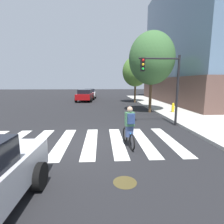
% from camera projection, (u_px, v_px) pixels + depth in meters
% --- Properties ---
extents(ground_plane, '(120.00, 120.00, 0.00)m').
position_uv_depth(ground_plane, '(85.00, 142.00, 7.83)').
color(ground_plane, black).
extents(crosswalk_stripes, '(8.93, 4.04, 0.01)m').
position_uv_depth(crosswalk_stripes, '(77.00, 142.00, 7.81)').
color(crosswalk_stripes, silver).
rests_on(crosswalk_stripes, ground).
extents(manhole_cover, '(0.64, 0.64, 0.01)m').
position_uv_depth(manhole_cover, '(125.00, 182.00, 4.67)').
color(manhole_cover, '#473D1E').
rests_on(manhole_cover, ground).
extents(sedan_mid, '(2.52, 4.90, 1.65)m').
position_uv_depth(sedan_mid, '(85.00, 95.00, 24.53)').
color(sedan_mid, maroon).
rests_on(sedan_mid, ground).
extents(sedan_far, '(2.26, 4.56, 1.55)m').
position_uv_depth(sedan_far, '(90.00, 93.00, 29.91)').
color(sedan_far, silver).
rests_on(sedan_far, ground).
extents(cyclist, '(0.39, 1.70, 1.69)m').
position_uv_depth(cyclist, '(129.00, 127.00, 7.11)').
color(cyclist, black).
rests_on(cyclist, ground).
extents(traffic_light_near, '(2.47, 0.28, 4.20)m').
position_uv_depth(traffic_light_near, '(164.00, 78.00, 10.32)').
color(traffic_light_near, black).
rests_on(traffic_light_near, ground).
extents(fire_hydrant, '(0.33, 0.22, 0.78)m').
position_uv_depth(fire_hydrant, '(173.00, 108.00, 14.77)').
color(fire_hydrant, gold).
rests_on(fire_hydrant, sidewalk).
extents(street_tree_near, '(3.85, 3.85, 6.84)m').
position_uv_depth(street_tree_near, '(152.00, 59.00, 14.78)').
color(street_tree_near, '#4C3823').
rests_on(street_tree_near, ground).
extents(street_tree_mid, '(3.33, 3.33, 5.92)m').
position_uv_depth(street_tree_mid, '(135.00, 72.00, 22.40)').
color(street_tree_mid, '#4C3823').
rests_on(street_tree_mid, ground).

